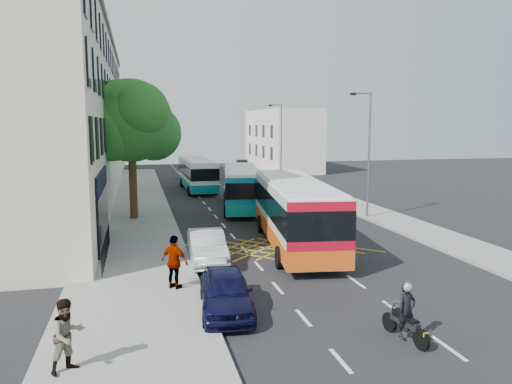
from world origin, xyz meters
TOP-DOWN VIEW (x-y plane):
  - ground at (0.00, 0.00)m, footprint 120.00×120.00m
  - pavement_left at (-8.50, 15.00)m, footprint 5.00×70.00m
  - pavement_right at (7.50, 15.00)m, footprint 3.00×70.00m
  - terrace_main at (-14.00, 24.49)m, footprint 8.30×45.00m
  - terrace_far at (-14.00, 55.00)m, footprint 8.00×20.00m
  - building_right at (11.00, 48.00)m, footprint 6.00×18.00m
  - street_tree at (-8.51, 14.97)m, footprint 6.30×5.70m
  - lamp_near at (6.20, 12.00)m, footprint 1.45×0.15m
  - lamp_far at (6.20, 32.00)m, footprint 1.45×0.15m
  - railings at (-9.70, 5.30)m, footprint 0.08×5.60m
  - bus_near at (-0.56, 6.22)m, footprint 4.28×12.12m
  - bus_mid at (-0.84, 17.86)m, footprint 4.18×10.79m
  - bus_far at (-2.79, 28.74)m, footprint 2.70×10.39m
  - motorbike at (-0.92, -5.27)m, footprint 0.68×1.92m
  - parked_car_blue at (-5.53, -1.95)m, footprint 2.08×4.29m
  - parked_car_silver at (-5.30, 4.11)m, footprint 1.67×4.39m
  - red_hatchback at (4.08, 15.63)m, footprint 2.40×5.12m
  - distant_car_grey at (-2.31, 39.36)m, footprint 2.78×5.22m
  - distant_car_silver at (2.73, 38.62)m, footprint 1.93×4.09m
  - distant_car_dark at (5.50, 48.06)m, footprint 1.94×4.34m
  - pedestrian_near at (-10.00, -5.20)m, footprint 1.13×1.09m
  - pedestrian_far at (-7.00, 0.45)m, footprint 1.19×1.13m

SIDE VIEW (x-z plane):
  - ground at x=0.00m, z-range 0.00..0.00m
  - pavement_left at x=-8.50m, z-range 0.00..0.15m
  - pavement_right at x=7.50m, z-range 0.00..0.15m
  - distant_car_silver at x=2.73m, z-range 0.00..1.35m
  - distant_car_dark at x=5.50m, z-range 0.00..1.38m
  - distant_car_grey at x=-2.31m, z-range 0.00..1.40m
  - parked_car_blue at x=-5.53m, z-range 0.00..1.41m
  - parked_car_silver at x=-5.30m, z-range 0.00..1.43m
  - railings at x=-9.70m, z-range 0.15..1.29m
  - red_hatchback at x=4.08m, z-range 0.00..1.45m
  - motorbike at x=-0.92m, z-range -0.05..1.66m
  - pedestrian_near at x=-10.00m, z-range 0.15..1.98m
  - pedestrian_far at x=-7.00m, z-range 0.15..2.13m
  - bus_far at x=-2.79m, z-range 0.08..2.99m
  - bus_mid at x=-0.84m, z-range 0.08..3.04m
  - bus_near at x=-0.56m, z-range 0.09..3.43m
  - building_right at x=11.00m, z-range 0.00..8.00m
  - lamp_near at x=6.20m, z-range 0.62..8.62m
  - lamp_far at x=6.20m, z-range 0.62..8.62m
  - terrace_far at x=-14.00m, z-range 0.00..10.00m
  - street_tree at x=-8.51m, z-range 1.89..10.69m
  - terrace_main at x=-14.00m, z-range 0.01..13.51m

